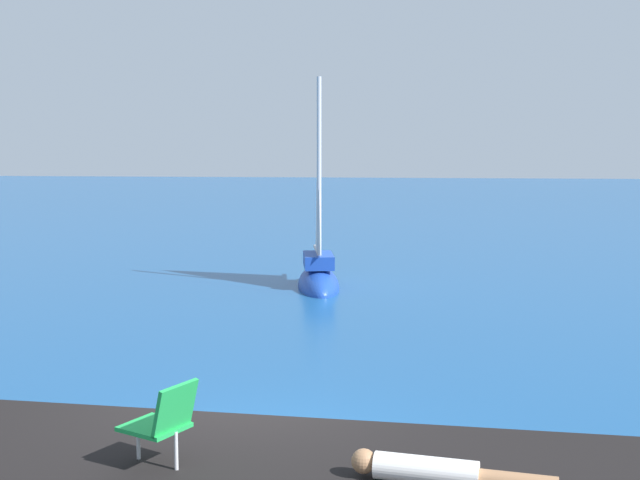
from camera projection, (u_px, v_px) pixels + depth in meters
name	position (u px, v px, depth m)	size (l,w,h in m)	color
ground_plane	(253.00, 460.00, 9.91)	(160.00, 160.00, 0.00)	navy
sailboat_near	(318.00, 275.00, 21.66)	(1.62, 3.34, 6.07)	#193D99
person_sunbather	(441.00, 472.00, 6.95)	(1.75, 0.47, 0.25)	white
beach_chair	(164.00, 419.00, 7.32)	(0.75, 0.69, 0.80)	green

